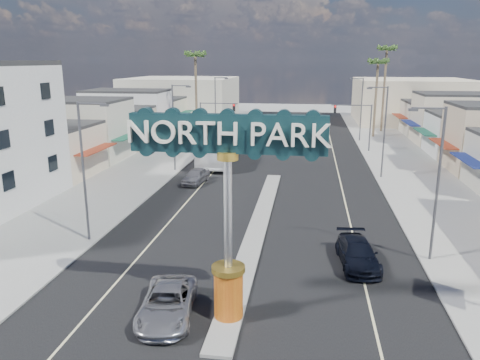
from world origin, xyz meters
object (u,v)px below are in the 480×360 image
(streetlight_r_near, at_px, (435,177))
(city_bus, at_px, (218,146))
(traffic_signal_right, at_px, (356,118))
(palm_right_mid, at_px, (378,66))
(streetlight_l_mid, at_px, (175,123))
(streetlight_r_far, at_px, (360,106))
(palm_right_far, at_px, (387,54))
(suv_left, at_px, (167,303))
(streetlight_l_near, at_px, (85,165))
(gateway_sign, at_px, (228,194))
(streetlight_l_far, at_px, (216,104))
(suv_right, at_px, (358,253))
(palm_left_far, at_px, (195,59))
(traffic_signal_left, at_px, (214,116))
(streetlight_r_mid, at_px, (383,128))
(car_parked_left, at_px, (196,176))

(streetlight_r_near, height_order, city_bus, streetlight_r_near)
(traffic_signal_right, height_order, palm_right_mid, palm_right_mid)
(streetlight_l_mid, xyz_separation_m, palm_right_mid, (23.43, 26.00, 5.54))
(streetlight_r_far, distance_m, palm_right_far, 13.21)
(streetlight_r_far, bearing_deg, suv_left, -104.76)
(streetlight_r_far, bearing_deg, streetlight_l_near, -116.42)
(streetlight_r_near, bearing_deg, gateway_sign, -142.45)
(city_bus, bearing_deg, streetlight_l_far, 98.14)
(streetlight_r_far, height_order, suv_right, streetlight_r_far)
(suv_right, bearing_deg, gateway_sign, -138.75)
(streetlight_l_far, height_order, palm_left_far, palm_left_far)
(gateway_sign, distance_m, streetlight_l_mid, 29.91)
(suv_left, bearing_deg, city_bus, 89.73)
(palm_right_mid, distance_m, suv_right, 48.72)
(traffic_signal_left, bearing_deg, streetlight_r_far, 22.20)
(streetlight_r_near, height_order, streetlight_r_mid, same)
(traffic_signal_right, bearing_deg, gateway_sign, -102.33)
(streetlight_r_far, distance_m, car_parked_left, 32.28)
(palm_right_far, xyz_separation_m, car_parked_left, (-22.19, -36.69, -11.66))
(streetlight_r_far, distance_m, suv_right, 43.65)
(streetlight_l_mid, distance_m, streetlight_r_mid, 20.87)
(palm_right_mid, bearing_deg, traffic_signal_right, -107.63)
(streetlight_l_mid, relative_size, streetlight_r_near, 1.00)
(gateway_sign, xyz_separation_m, city_bus, (-7.00, 33.35, -4.08))
(suv_left, distance_m, car_parked_left, 23.96)
(gateway_sign, distance_m, palm_right_mid, 55.76)
(streetlight_l_far, xyz_separation_m, city_bus, (3.43, -16.68, -3.22))
(gateway_sign, distance_m, palm_left_far, 50.06)
(streetlight_l_near, distance_m, palm_right_mid, 51.92)
(streetlight_r_mid, distance_m, palm_left_far, 31.47)
(streetlight_l_far, height_order, palm_right_mid, palm_right_mid)
(palm_right_mid, relative_size, palm_right_far, 0.86)
(traffic_signal_left, distance_m, palm_left_far, 10.14)
(streetlight_r_mid, distance_m, streetlight_r_far, 22.00)
(streetlight_l_near, xyz_separation_m, suv_left, (7.63, -8.24, -4.36))
(gateway_sign, bearing_deg, traffic_signal_right, 77.67)
(palm_right_mid, xyz_separation_m, suv_left, (-15.80, -54.24, -9.90))
(streetlight_r_near, xyz_separation_m, streetlight_r_far, (0.00, 42.00, 0.00))
(traffic_signal_right, bearing_deg, streetlight_r_mid, -84.90)
(streetlight_l_far, distance_m, streetlight_r_near, 46.90)
(streetlight_r_far, relative_size, suv_right, 1.81)
(streetlight_l_near, relative_size, suv_left, 1.78)
(streetlight_r_mid, distance_m, suv_left, 31.49)
(streetlight_l_mid, xyz_separation_m, streetlight_r_near, (20.87, -20.00, 0.00))
(traffic_signal_right, xyz_separation_m, palm_right_mid, (3.82, 12.01, 6.33))
(streetlight_l_far, distance_m, suv_right, 46.58)
(streetlight_r_near, relative_size, streetlight_r_far, 1.00)
(streetlight_r_mid, distance_m, palm_right_mid, 26.71)
(traffic_signal_left, relative_size, streetlight_r_far, 0.67)
(traffic_signal_right, distance_m, palm_left_far, 24.09)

